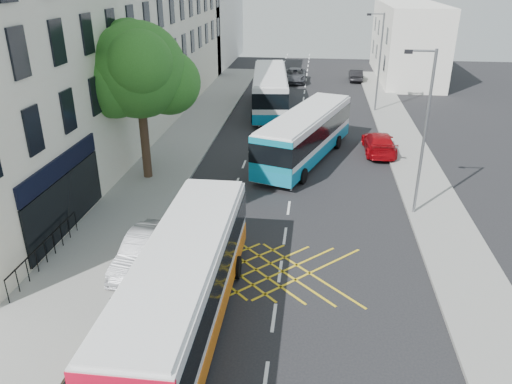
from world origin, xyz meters
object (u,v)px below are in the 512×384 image
(lamp_near, at_px, (423,126))
(lamp_far, at_px, (379,58))
(bus_mid, at_px, (305,135))
(bus_far, at_px, (270,90))
(distant_car_grey, at_px, (295,75))
(parked_car_blue, at_px, (137,296))
(bus_near, at_px, (184,284))
(distant_car_dark, at_px, (356,75))
(parked_car_silver, at_px, (145,251))
(street_tree, at_px, (138,71))
(red_hatchback, at_px, (379,143))

(lamp_near, height_order, lamp_far, same)
(bus_mid, relative_size, bus_far, 0.94)
(distant_car_grey, bearing_deg, bus_far, -98.69)
(bus_far, distance_m, parked_car_blue, 28.75)
(bus_near, bearing_deg, distant_car_dark, 78.91)
(lamp_far, xyz_separation_m, parked_car_silver, (-11.77, -26.24, -3.88))
(distant_car_dark, bearing_deg, distant_car_grey, 11.91)
(bus_near, bearing_deg, lamp_far, 72.85)
(bus_mid, xyz_separation_m, bus_far, (-3.40, 12.09, 0.12))
(parked_car_blue, bearing_deg, lamp_near, 35.28)
(bus_far, bearing_deg, bus_near, -95.91)
(lamp_near, bearing_deg, street_tree, 168.60)
(bus_mid, height_order, parked_car_blue, bus_mid)
(street_tree, height_order, lamp_near, street_tree)
(distant_car_dark, bearing_deg, bus_mid, 79.28)
(bus_mid, relative_size, distant_car_grey, 2.24)
(bus_mid, xyz_separation_m, distant_car_grey, (-1.79, 24.47, -0.95))
(bus_far, bearing_deg, bus_mid, -79.86)
(street_tree, height_order, distant_car_grey, street_tree)
(bus_near, relative_size, distant_car_grey, 2.19)
(street_tree, xyz_separation_m, red_hatchback, (14.01, 6.28, -5.59))
(distant_car_grey, bearing_deg, parked_car_silver, -97.82)
(parked_car_blue, bearing_deg, red_hatchback, 56.10)
(red_hatchback, bearing_deg, parked_car_silver, 53.10)
(red_hatchback, relative_size, distant_car_grey, 0.94)
(lamp_near, distance_m, bus_far, 21.57)
(lamp_near, bearing_deg, lamp_far, 90.00)
(parked_car_silver, xyz_separation_m, distant_car_dark, (11.02, 39.43, -0.09))
(bus_far, bearing_deg, red_hatchback, -56.24)
(red_hatchback, bearing_deg, bus_mid, 20.25)
(red_hatchback, bearing_deg, distant_car_grey, -74.75)
(lamp_near, distance_m, distant_car_grey, 32.85)
(lamp_near, distance_m, distant_car_dark, 33.43)
(bus_mid, distance_m, parked_car_silver, 14.91)
(lamp_near, relative_size, parked_car_silver, 1.80)
(bus_far, bearing_deg, distant_car_dark, 53.48)
(bus_mid, bearing_deg, parked_car_silver, -95.92)
(red_hatchback, bearing_deg, bus_far, -51.99)
(distant_car_dark, bearing_deg, parked_car_silver, 74.30)
(lamp_near, xyz_separation_m, lamp_far, (0.00, 20.00, 0.00))
(street_tree, xyz_separation_m, bus_far, (5.69, 16.43, -4.51))
(street_tree, bearing_deg, red_hatchback, 24.15)
(parked_car_silver, distance_m, red_hatchback, 19.04)
(distant_car_grey, bearing_deg, red_hatchback, -74.68)
(lamp_near, height_order, parked_car_blue, lamp_near)
(street_tree, height_order, lamp_far, street_tree)
(bus_near, height_order, parked_car_silver, bus_near)
(bus_near, relative_size, parked_car_silver, 2.53)
(bus_near, xyz_separation_m, bus_mid, (3.57, 17.02, -0.00))
(bus_near, distance_m, distant_car_dark, 43.73)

